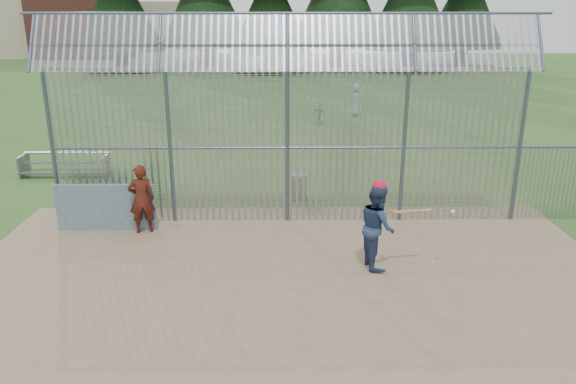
{
  "coord_description": "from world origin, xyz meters",
  "views": [
    {
      "loc": [
        -0.16,
        -10.5,
        5.44
      ],
      "look_at": [
        0.0,
        2.0,
        1.3
      ],
      "focal_mm": 35.0,
      "sensor_mm": 36.0,
      "label": 1
    }
  ],
  "objects_px": {
    "dugout_wall": "(106,207)",
    "trash_can": "(298,186)",
    "onlooker": "(142,199)",
    "batter": "(377,226)",
    "bleacher": "(65,163)"
  },
  "relations": [
    {
      "from": "batter",
      "to": "bleacher",
      "type": "relative_size",
      "value": 0.62
    },
    {
      "from": "dugout_wall",
      "to": "trash_can",
      "type": "xyz_separation_m",
      "value": [
        4.94,
        2.41,
        -0.24
      ]
    },
    {
      "from": "onlooker",
      "to": "bleacher",
      "type": "xyz_separation_m",
      "value": [
        -3.82,
        5.13,
        -0.49
      ]
    },
    {
      "from": "batter",
      "to": "trash_can",
      "type": "xyz_separation_m",
      "value": [
        -1.56,
        4.61,
        -0.56
      ]
    },
    {
      "from": "dugout_wall",
      "to": "onlooker",
      "type": "relative_size",
      "value": 1.42
    },
    {
      "from": "dugout_wall",
      "to": "bleacher",
      "type": "relative_size",
      "value": 0.83
    },
    {
      "from": "dugout_wall",
      "to": "onlooker",
      "type": "xyz_separation_m",
      "value": [
        0.96,
        -0.18,
        0.28
      ]
    },
    {
      "from": "dugout_wall",
      "to": "onlooker",
      "type": "bearing_deg",
      "value": -10.41
    },
    {
      "from": "dugout_wall",
      "to": "trash_can",
      "type": "bearing_deg",
      "value": 26.0
    },
    {
      "from": "onlooker",
      "to": "trash_can",
      "type": "xyz_separation_m",
      "value": [
        3.98,
        2.59,
        -0.52
      ]
    },
    {
      "from": "trash_can",
      "to": "bleacher",
      "type": "distance_m",
      "value": 8.2
    },
    {
      "from": "batter",
      "to": "onlooker",
      "type": "bearing_deg",
      "value": 61.81
    },
    {
      "from": "dugout_wall",
      "to": "trash_can",
      "type": "relative_size",
      "value": 3.05
    },
    {
      "from": "batter",
      "to": "dugout_wall",
      "type": "bearing_deg",
      "value": 63.18
    },
    {
      "from": "dugout_wall",
      "to": "bleacher",
      "type": "bearing_deg",
      "value": 119.95
    }
  ]
}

